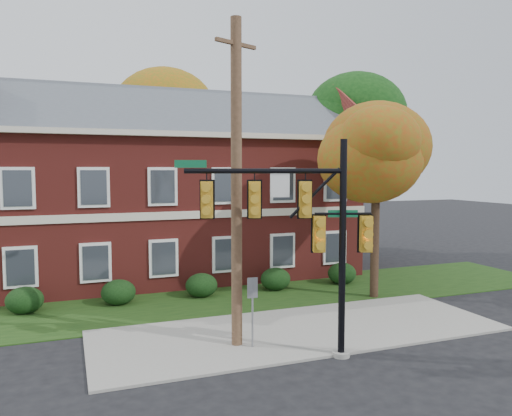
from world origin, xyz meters
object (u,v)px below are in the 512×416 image
object	(u,v)px
hedge_left	(118,292)
sign_post	(252,301)
tree_near_right	(383,143)
hedge_center	(201,285)
hedge_far_left	(25,300)
hedge_right	(275,279)
hedge_far_right	(342,273)
tree_right_rear	(353,128)
apartment_building	(175,180)
traffic_signal	(303,223)
utility_pole	(236,183)
tree_far_rear	(171,121)

from	to	relation	value
hedge_left	sign_post	distance (m)	7.57
tree_near_right	hedge_center	bearing A→B (deg)	158.58
hedge_far_left	hedge_right	distance (m)	10.50
hedge_far_right	tree_right_rear	world-z (taller)	tree_right_rear
apartment_building	hedge_far_right	size ratio (longest dim) A/B	13.43
apartment_building	traffic_signal	size ratio (longest dim) A/B	2.93
hedge_left	hedge_far_right	distance (m)	10.50
hedge_right	tree_right_rear	world-z (taller)	tree_right_rear
apartment_building	traffic_signal	xyz separation A→B (m)	(1.04, -13.07, -1.00)
tree_right_rear	sign_post	world-z (taller)	tree_right_rear
apartment_building	tree_near_right	distance (m)	10.97
sign_post	hedge_far_right	bearing A→B (deg)	46.03
utility_pole	tree_near_right	bearing A→B (deg)	1.00
apartment_building	hedge_far_left	world-z (taller)	apartment_building
hedge_center	hedge_far_right	xyz separation A→B (m)	(7.00, 0.00, 0.00)
traffic_signal	utility_pole	world-z (taller)	utility_pole
hedge_right	tree_far_rear	bearing A→B (deg)	99.36
apartment_building	hedge_far_right	bearing A→B (deg)	-36.89
sign_post	tree_near_right	bearing A→B (deg)	30.55
tree_near_right	tree_far_rear	size ratio (longest dim) A/B	0.74
tree_near_right	traffic_signal	bearing A→B (deg)	-141.14
tree_near_right	tree_right_rear	distance (m)	9.94
apartment_building	traffic_signal	world-z (taller)	apartment_building
hedge_center	apartment_building	bearing A→B (deg)	90.00
hedge_far_left	hedge_center	bearing A→B (deg)	0.00
tree_near_right	sign_post	xyz separation A→B (m)	(-7.35, -3.87, -5.14)
hedge_far_right	tree_right_rear	distance (m)	10.66
tree_far_rear	hedge_far_right	bearing A→B (deg)	-66.63
hedge_center	tree_right_rear	xyz separation A→B (m)	(11.31, 6.11, 7.60)
hedge_left	tree_right_rear	xyz separation A→B (m)	(14.81, 6.11, 7.60)
hedge_far_right	hedge_far_left	bearing A→B (deg)	180.00
tree_far_rear	sign_post	bearing A→B (deg)	-94.25
apartment_building	hedge_right	xyz separation A→B (m)	(3.50, -5.25, -4.46)
hedge_center	utility_pole	size ratio (longest dim) A/B	0.14
hedge_far_left	hedge_right	xyz separation A→B (m)	(10.50, 0.00, 0.00)
apartment_building	tree_right_rear	world-z (taller)	tree_right_rear
tree_right_rear	hedge_right	bearing A→B (deg)	-141.98
tree_near_right	hedge_far_left	bearing A→B (deg)	168.73
hedge_far_left	tree_right_rear	size ratio (longest dim) A/B	0.13
hedge_right	tree_far_rear	xyz separation A→B (m)	(-2.16, 13.09, 8.32)
traffic_signal	utility_pole	xyz separation A→B (m)	(-1.54, 1.51, 1.14)
tree_far_rear	hedge_right	bearing A→B (deg)	-80.64
hedge_right	sign_post	xyz separation A→B (m)	(-3.63, -6.71, 1.00)
tree_right_rear	sign_post	bearing A→B (deg)	-131.75
hedge_center	tree_right_rear	size ratio (longest dim) A/B	0.13
tree_far_rear	utility_pole	size ratio (longest dim) A/B	1.14
apartment_building	tree_right_rear	xyz separation A→B (m)	(11.31, 0.86, 3.13)
apartment_building	sign_post	world-z (taller)	apartment_building
hedge_left	apartment_building	bearing A→B (deg)	56.33
apartment_building	sign_post	size ratio (longest dim) A/B	8.36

